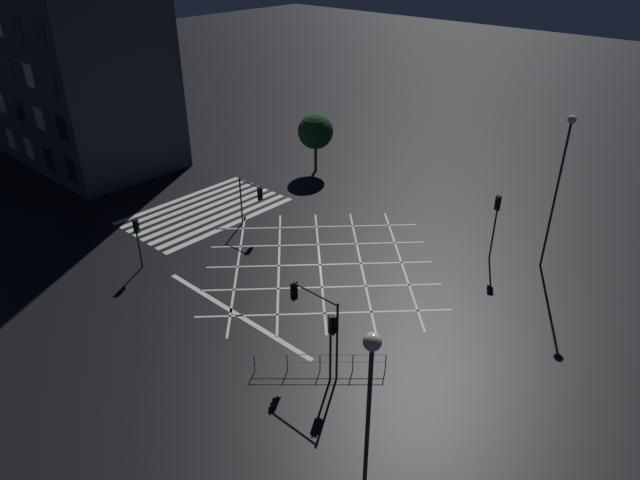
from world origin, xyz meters
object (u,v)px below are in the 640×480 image
at_px(traffic_light_median_south, 252,195).
at_px(street_lamp_east, 369,402).
at_px(traffic_light_ne_main, 332,335).
at_px(street_tree_near, 316,131).
at_px(traffic_light_nw_main, 496,215).
at_px(street_lamp_west, 561,169).
at_px(traffic_light_se_cross, 137,233).
at_px(traffic_light_ne_cross, 313,311).

bearing_deg(traffic_light_median_south, street_lamp_east, -33.13).
relative_size(traffic_light_ne_main, street_tree_near, 0.72).
relative_size(traffic_light_ne_main, traffic_light_nw_main, 0.83).
distance_m(traffic_light_ne_main, street_lamp_west, 17.33).
bearing_deg(street_lamp_west, street_tree_near, -96.01).
relative_size(traffic_light_ne_main, traffic_light_se_cross, 1.07).
relative_size(traffic_light_median_south, street_lamp_east, 0.39).
relative_size(traffic_light_nw_main, traffic_light_median_south, 1.26).
height_order(traffic_light_ne_cross, traffic_light_median_south, traffic_light_ne_cross).
bearing_deg(street_lamp_east, traffic_light_se_cross, -102.97).
distance_m(street_lamp_east, street_lamp_west, 22.14).
height_order(traffic_light_ne_main, street_tree_near, street_tree_near).
height_order(traffic_light_nw_main, traffic_light_median_south, traffic_light_nw_main).
bearing_deg(street_tree_near, traffic_light_ne_main, 44.21).
bearing_deg(street_lamp_west, traffic_light_nw_main, -63.60).
distance_m(traffic_light_ne_cross, traffic_light_median_south, 15.06).
bearing_deg(traffic_light_median_south, traffic_light_ne_cross, -31.00).
xyz_separation_m(traffic_light_nw_main, street_tree_near, (-3.65, -18.51, 0.40)).
xyz_separation_m(traffic_light_nw_main, traffic_light_median_south, (7.31, -14.36, -0.59)).
bearing_deg(traffic_light_median_south, traffic_light_ne_main, -29.12).
bearing_deg(traffic_light_ne_main, traffic_light_ne_cross, 82.70).
height_order(traffic_light_ne_cross, street_tree_near, street_tree_near).
bearing_deg(street_tree_near, street_lamp_east, 45.27).
xyz_separation_m(traffic_light_se_cross, street_lamp_east, (4.93, 21.40, 3.96)).
bearing_deg(street_tree_near, traffic_light_median_south, 20.75).
distance_m(traffic_light_median_south, street_lamp_west, 19.66).
bearing_deg(traffic_light_ne_cross, traffic_light_ne_main, 172.70).
distance_m(traffic_light_nw_main, street_tree_near, 18.87).
relative_size(traffic_light_ne_cross, traffic_light_nw_main, 0.98).
height_order(traffic_light_ne_cross, street_lamp_west, street_lamp_west).
bearing_deg(traffic_light_ne_main, street_lamp_east, -131.26).
distance_m(traffic_light_ne_main, traffic_light_median_south, 16.27).
bearing_deg(street_lamp_west, street_lamp_east, 7.95).
bearing_deg(street_lamp_west, traffic_light_ne_main, -10.14).
xyz_separation_m(traffic_light_se_cross, traffic_light_median_south, (-8.28, 1.15, 0.11)).
xyz_separation_m(traffic_light_nw_main, street_lamp_west, (-1.40, 2.83, 3.33)).
bearing_deg(traffic_light_nw_main, traffic_light_median_south, -63.02).
bearing_deg(traffic_light_median_south, traffic_light_se_cross, -97.92).
xyz_separation_m(traffic_light_ne_cross, traffic_light_median_south, (-7.75, -12.89, -0.66)).
height_order(traffic_light_ne_main, street_lamp_east, street_lamp_east).
height_order(traffic_light_ne_main, traffic_light_se_cross, traffic_light_ne_main).
height_order(traffic_light_ne_cross, traffic_light_se_cross, traffic_light_ne_cross).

